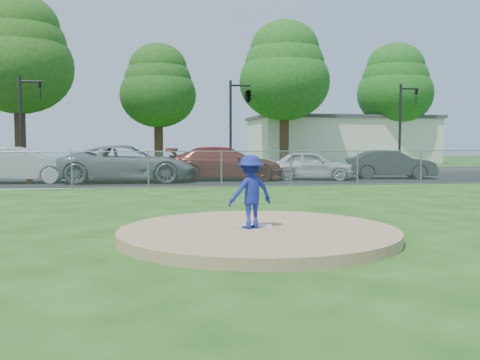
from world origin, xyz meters
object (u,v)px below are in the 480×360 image
at_px(traffic_signal_center, 246,97).
at_px(traffic_signal_right, 404,119).
at_px(tree_center, 158,85).
at_px(traffic_signal_left, 25,116).
at_px(tree_right, 285,70).
at_px(parked_car_white, 20,165).
at_px(commercial_building, 340,139).
at_px(traffic_cone, 29,176).
at_px(pitcher, 251,192).
at_px(parked_car_pearl, 311,165).
at_px(tree_left, 18,53).
at_px(tree_far_right, 395,84).
at_px(parked_car_gray, 128,164).
at_px(parked_car_darkred, 225,163).
at_px(parked_car_charcoal, 390,164).

relative_size(traffic_signal_center, traffic_signal_right, 1.00).
bearing_deg(tree_center, traffic_signal_left, -122.90).
relative_size(tree_right, parked_car_white, 2.32).
bearing_deg(commercial_building, traffic_cone, -136.29).
bearing_deg(tree_right, traffic_signal_right, -62.36).
relative_size(pitcher, parked_car_white, 0.28).
height_order(parked_car_white, parked_car_pearl, parked_car_white).
relative_size(tree_center, tree_right, 0.85).
xyz_separation_m(tree_left, tree_far_right, (31.00, 4.00, -1.18)).
distance_m(parked_car_gray, parked_car_pearl, 8.95).
distance_m(pitcher, parked_car_darkred, 16.07).
distance_m(commercial_building, traffic_cone, 32.35).
xyz_separation_m(traffic_signal_center, pitcher, (-4.11, -21.95, -3.70)).
xyz_separation_m(tree_right, traffic_signal_left, (-17.76, -10.00, -4.29)).
bearing_deg(tree_right, traffic_signal_left, -150.62).
bearing_deg(traffic_cone, tree_left, 103.42).
height_order(commercial_building, parked_car_white, commercial_building).
distance_m(traffic_cone, parked_car_gray, 4.48).
bearing_deg(commercial_building, tree_center, -166.76).
height_order(tree_right, parked_car_gray, tree_right).
relative_size(commercial_building, traffic_signal_left, 2.93).
distance_m(tree_left, parked_car_gray, 19.05).
bearing_deg(tree_left, tree_right, 2.86).
bearing_deg(parked_car_white, tree_far_right, -55.08).
height_order(traffic_cone, parked_car_charcoal, parked_car_charcoal).
xyz_separation_m(parked_car_gray, parked_car_darkred, (4.68, 0.60, -0.04)).
bearing_deg(parked_car_gray, tree_center, -3.17).
bearing_deg(commercial_building, pitcher, -113.04).
xyz_separation_m(pitcher, traffic_cone, (-7.20, 15.63, -0.57)).
xyz_separation_m(commercial_building, traffic_cone, (-23.35, -22.32, -1.82)).
bearing_deg(parked_car_pearl, traffic_cone, 107.79).
distance_m(tree_far_right, parked_car_charcoal, 22.46).
relative_size(traffic_signal_left, parked_car_charcoal, 1.26).
bearing_deg(tree_center, commercial_building, 13.24).
height_order(commercial_building, parked_car_gray, commercial_building).
bearing_deg(traffic_signal_right, tree_center, 141.78).
xyz_separation_m(parked_car_gray, parked_car_charcoal, (13.26, 0.32, -0.13)).
height_order(tree_center, parked_car_pearl, tree_center).
bearing_deg(tree_center, tree_right, -11.31).
height_order(traffic_signal_right, parked_car_darkred, traffic_signal_right).
height_order(traffic_signal_center, parked_car_darkred, traffic_signal_center).
distance_m(traffic_cone, parked_car_white, 0.65).
bearing_deg(tree_right, pitcher, -105.97).
height_order(traffic_signal_center, pitcher, traffic_signal_center).
relative_size(parked_car_darkred, parked_car_charcoal, 1.27).
distance_m(traffic_signal_right, pitcher, 26.36).
xyz_separation_m(tree_center, pitcher, (0.86, -33.95, -5.56)).
bearing_deg(traffic_cone, parked_car_darkred, 2.01).
distance_m(traffic_cone, parked_car_darkred, 9.14).
xyz_separation_m(tree_far_right, pitcher, (-20.14, -34.95, -6.15)).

